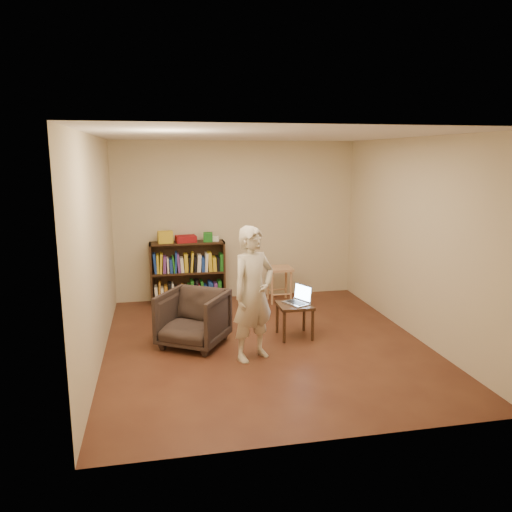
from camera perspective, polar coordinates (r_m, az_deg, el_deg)
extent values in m
plane|color=#431F15|center=(6.48, 1.11, -10.02)|extent=(4.50, 4.50, 0.00)
plane|color=silver|center=(6.03, 1.21, 13.63)|extent=(4.50, 4.50, 0.00)
plane|color=beige|center=(8.31, -2.23, 4.05)|extent=(4.00, 0.00, 4.00)
plane|color=beige|center=(6.02, -17.77, 0.65)|extent=(0.00, 4.50, 4.50)
plane|color=beige|center=(6.84, 17.76, 1.90)|extent=(0.00, 4.50, 4.50)
cube|color=black|center=(8.18, -11.89, -2.01)|extent=(0.03, 0.30, 1.00)
cube|color=black|center=(8.25, -3.74, -1.67)|extent=(0.03, 0.30, 1.00)
cube|color=black|center=(8.33, -7.86, -1.63)|extent=(1.20, 0.02, 1.00)
cube|color=black|center=(8.32, -7.71, -5.10)|extent=(1.20, 0.30, 0.03)
cube|color=black|center=(8.19, -7.80, -1.85)|extent=(1.14, 0.30, 0.03)
cube|color=black|center=(8.10, -7.89, 1.50)|extent=(1.20, 0.30, 0.03)
cube|color=gold|center=(8.05, -10.33, 2.14)|extent=(0.24, 0.19, 0.19)
cube|color=maroon|center=(8.08, -8.02, 1.96)|extent=(0.34, 0.27, 0.11)
cube|color=#1E7020|center=(8.09, -5.51, 2.18)|extent=(0.16, 0.16, 0.15)
cube|color=white|center=(8.12, -4.62, 1.99)|extent=(0.12, 0.12, 0.08)
cube|color=#AE8154|center=(8.14, 2.69, -1.44)|extent=(0.40, 0.40, 0.04)
cylinder|color=#AE8154|center=(8.03, 1.85, -3.74)|extent=(0.04, 0.04, 0.53)
cylinder|color=#AE8154|center=(8.10, 4.02, -3.61)|extent=(0.04, 0.04, 0.53)
cylinder|color=#AE8154|center=(8.32, 1.36, -3.18)|extent=(0.04, 0.04, 0.53)
cylinder|color=#AE8154|center=(8.40, 3.45, -3.07)|extent=(0.04, 0.04, 0.53)
imported|color=#312921|center=(6.38, -7.19, -7.11)|extent=(1.04, 1.05, 0.70)
cube|color=black|center=(6.61, 4.45, -5.67)|extent=(0.44, 0.44, 0.04)
cylinder|color=black|center=(6.46, 3.24, -8.16)|extent=(0.04, 0.04, 0.41)
cylinder|color=black|center=(6.56, 6.48, -7.90)|extent=(0.04, 0.04, 0.41)
cylinder|color=black|center=(6.81, 2.43, -7.11)|extent=(0.04, 0.04, 0.41)
cylinder|color=black|center=(6.90, 5.51, -6.89)|extent=(0.04, 0.04, 0.41)
cube|color=#A7A7AB|center=(6.62, 4.59, -5.39)|extent=(0.35, 0.39, 0.02)
cube|color=black|center=(6.62, 4.59, -5.30)|extent=(0.24, 0.30, 0.00)
cube|color=#A7A7AB|center=(6.67, 5.40, -4.18)|extent=(0.17, 0.30, 0.23)
cube|color=#B6D9FF|center=(6.67, 5.40, -4.18)|extent=(0.15, 0.26, 0.19)
imported|color=beige|center=(5.80, -0.32, -4.34)|extent=(0.69, 0.61, 1.59)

